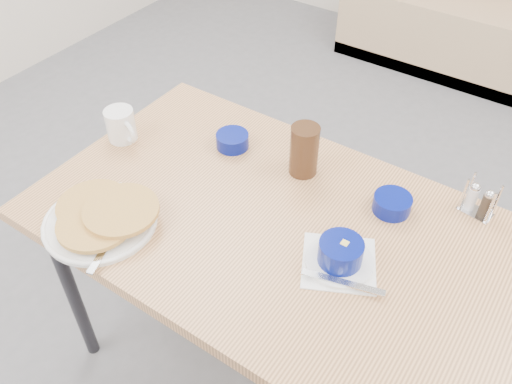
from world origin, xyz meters
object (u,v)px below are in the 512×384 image
Objects in this scene: booth_bench at (505,20)px; butter_bowl at (392,204)px; condiment_caddy at (478,202)px; coffee_mug at (121,125)px; dining_table at (285,242)px; amber_tumbler at (304,150)px; pancake_plate at (102,217)px; grits_setting at (340,255)px; creamer_bowl at (232,140)px.

butter_bowl is at bearing -84.90° from booth_bench.
coffee_mug is at bearing -154.31° from condiment_caddy.
amber_tumbler is at bearing 109.84° from dining_table.
amber_tumbler is (0.34, 0.49, 0.06)m from pancake_plate.
pancake_plate is 0.60m from amber_tumbler.
pancake_plate is at bearing -124.50° from amber_tumbler.
coffee_mug is 0.82m from grits_setting.
amber_tumbler is 0.50m from condiment_caddy.
condiment_caddy is at bearing 59.08° from grits_setting.
coffee_mug is 1.30× the size of creamer_bowl.
creamer_bowl is at bearing 148.26° from dining_table.
grits_setting is 0.44m from condiment_caddy.
grits_setting reaches higher than butter_bowl.
condiment_caddy is at bearing -79.61° from booth_bench.
amber_tumbler is at bearing 18.51° from coffee_mug.
butter_bowl is (0.03, 0.25, -0.01)m from grits_setting.
grits_setting is at bearing -96.48° from butter_bowl.
creamer_bowl is at bearing -175.04° from amber_tumbler.
condiment_caddy is (0.82, 0.61, 0.02)m from pancake_plate.
booth_bench is 11.96× the size of amber_tumbler.
dining_table is at bearing -3.21° from coffee_mug.
creamer_bowl is 0.97× the size of butter_bowl.
butter_bowl is at bearing 83.52° from grits_setting.
coffee_mug reaches higher than grits_setting.
condiment_caddy is (0.40, -2.19, 0.45)m from booth_bench.
butter_bowl is at bearing -0.86° from amber_tumbler.
grits_setting is 0.55m from creamer_bowl.
grits_setting is 0.37m from amber_tumbler.
booth_bench reaches higher than butter_bowl.
booth_bench is 14.21× the size of coffee_mug.
butter_bowl is (0.62, 0.49, 0.00)m from pancake_plate.
dining_table is 13.30× the size of butter_bowl.
dining_table is 0.65m from coffee_mug.
coffee_mug is at bearing -161.49° from amber_tumbler.
coffee_mug is at bearing 125.84° from pancake_plate.
grits_setting is (0.18, -2.57, 0.44)m from booth_bench.
creamer_bowl is 0.74m from condiment_caddy.
grits_setting is at bearing -4.94° from coffee_mug.
coffee_mug reaches higher than creamer_bowl.
coffee_mug is 0.59m from amber_tumbler.
dining_table is 8.81× the size of amber_tumbler.
dining_table is (0.00, -2.53, 0.35)m from booth_bench.
dining_table is 5.29× the size of grits_setting.
pancake_plate is at bearing -147.26° from dining_table.
condiment_caddy is at bearing 13.78° from amber_tumbler.
pancake_plate is at bearing -142.09° from butter_bowl.
creamer_bowl is at bearing 78.85° from pancake_plate.
condiment_caddy is at bearing 10.87° from creamer_bowl.
creamer_bowl is (-0.50, 0.24, -0.01)m from grits_setting.
coffee_mug is 1.23× the size of condiment_caddy.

